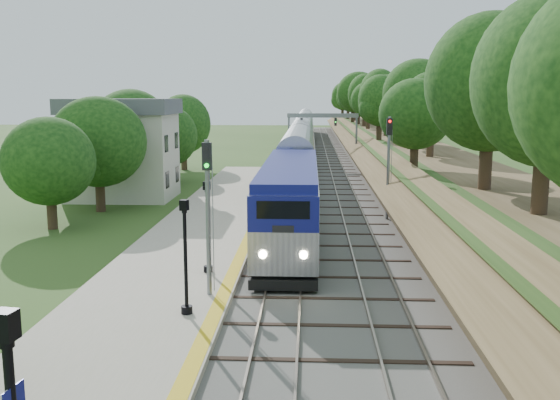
{
  "coord_description": "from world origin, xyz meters",
  "views": [
    {
      "loc": [
        1.08,
        -19.21,
        8.2
      ],
      "look_at": [
        -0.5,
        13.1,
        2.8
      ],
      "focal_mm": 40.0,
      "sensor_mm": 36.0,
      "label": 1
    }
  ],
  "objects_px": {
    "station_building": "(122,148)",
    "signal_gantry": "(322,125)",
    "signal_platform": "(208,201)",
    "train": "(302,141)",
    "lamppost_mid": "(186,264)",
    "signal_farside": "(389,157)",
    "lamppost_far": "(207,232)"
  },
  "relations": [
    {
      "from": "train",
      "to": "signal_farside",
      "type": "relative_size",
      "value": 17.55
    },
    {
      "from": "station_building",
      "to": "lamppost_mid",
      "type": "xyz_separation_m",
      "value": [
        10.63,
        -27.69,
        -1.83
      ]
    },
    {
      "from": "signal_gantry",
      "to": "signal_farside",
      "type": "relative_size",
      "value": 1.24
    },
    {
      "from": "train",
      "to": "signal_platform",
      "type": "xyz_separation_m",
      "value": [
        -2.9,
        -59.37,
        1.93
      ]
    },
    {
      "from": "station_building",
      "to": "signal_gantry",
      "type": "relative_size",
      "value": 1.02
    },
    {
      "from": "signal_gantry",
      "to": "signal_platform",
      "type": "distance_m",
      "value": 50.73
    },
    {
      "from": "signal_farside",
      "to": "signal_platform",
      "type": "bearing_deg",
      "value": -117.84
    },
    {
      "from": "signal_platform",
      "to": "lamppost_far",
      "type": "bearing_deg",
      "value": 100.24
    },
    {
      "from": "station_building",
      "to": "train",
      "type": "relative_size",
      "value": 0.07
    },
    {
      "from": "station_building",
      "to": "lamppost_mid",
      "type": "distance_m",
      "value": 29.72
    },
    {
      "from": "train",
      "to": "lamppost_far",
      "type": "bearing_deg",
      "value": -93.55
    },
    {
      "from": "lamppost_far",
      "to": "signal_platform",
      "type": "height_order",
      "value": "signal_platform"
    },
    {
      "from": "signal_gantry",
      "to": "lamppost_far",
      "type": "bearing_deg",
      "value": -97.18
    },
    {
      "from": "signal_gantry",
      "to": "lamppost_far",
      "type": "distance_m",
      "value": 47.67
    },
    {
      "from": "station_building",
      "to": "signal_gantry",
      "type": "height_order",
      "value": "station_building"
    },
    {
      "from": "train",
      "to": "lamppost_mid",
      "type": "height_order",
      "value": "train"
    },
    {
      "from": "signal_gantry",
      "to": "signal_farside",
      "type": "xyz_separation_m",
      "value": [
        3.73,
        -33.21,
        -0.56
      ]
    },
    {
      "from": "signal_platform",
      "to": "signal_gantry",
      "type": "bearing_deg",
      "value": 83.92
    },
    {
      "from": "lamppost_mid",
      "to": "lamppost_far",
      "type": "distance_m",
      "value": 5.46
    },
    {
      "from": "lamppost_far",
      "to": "station_building",
      "type": "bearing_deg",
      "value": 115.31
    },
    {
      "from": "signal_gantry",
      "to": "signal_platform",
      "type": "height_order",
      "value": "signal_platform"
    },
    {
      "from": "lamppost_far",
      "to": "signal_platform",
      "type": "bearing_deg",
      "value": -79.76
    },
    {
      "from": "station_building",
      "to": "signal_farside",
      "type": "relative_size",
      "value": 1.27
    },
    {
      "from": "lamppost_far",
      "to": "signal_platform",
      "type": "xyz_separation_m",
      "value": [
        0.58,
        -3.21,
        1.95
      ]
    },
    {
      "from": "train",
      "to": "signal_farside",
      "type": "bearing_deg",
      "value": -81.63
    },
    {
      "from": "signal_gantry",
      "to": "signal_farside",
      "type": "height_order",
      "value": "signal_farside"
    },
    {
      "from": "lamppost_mid",
      "to": "signal_farside",
      "type": "distance_m",
      "value": 21.79
    },
    {
      "from": "signal_platform",
      "to": "signal_farside",
      "type": "relative_size",
      "value": 0.91
    },
    {
      "from": "train",
      "to": "lamppost_far",
      "type": "xyz_separation_m",
      "value": [
        -3.48,
        -56.16,
        -0.02
      ]
    },
    {
      "from": "station_building",
      "to": "signal_gantry",
      "type": "distance_m",
      "value": 29.94
    },
    {
      "from": "train",
      "to": "signal_platform",
      "type": "height_order",
      "value": "signal_platform"
    },
    {
      "from": "signal_platform",
      "to": "signal_farside",
      "type": "distance_m",
      "value": 19.49
    }
  ]
}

